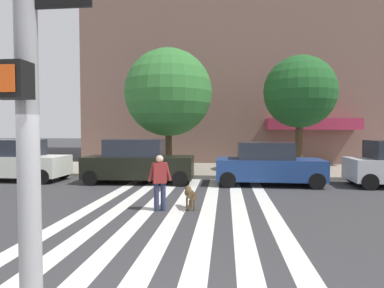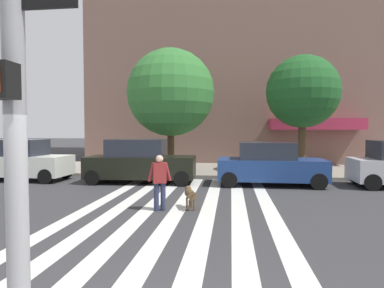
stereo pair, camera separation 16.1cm
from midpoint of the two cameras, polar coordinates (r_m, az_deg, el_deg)
ground_plane at (r=9.75m, az=0.96°, el=-11.63°), size 160.00×160.00×0.00m
sidewalk_far at (r=18.91m, az=3.88°, el=-4.52°), size 80.00×6.00×0.15m
crosswalk_stripes at (r=9.81m, az=-2.01°, el=-11.51°), size 5.85×12.09×0.01m
apartment_block at (r=32.55m, az=23.82°, el=21.74°), size 37.86×16.72×26.47m
parked_car_near_curb at (r=17.40m, az=-28.15°, el=-2.57°), size 4.81×1.97×1.93m
parked_car_behind_first at (r=14.81m, az=-8.80°, el=-3.14°), size 4.89×2.14×1.96m
parked_car_third_in_line at (r=14.37m, az=13.82°, el=-3.54°), size 4.51×2.05×1.85m
street_tree_nearest at (r=17.28m, az=-3.49°, el=8.97°), size 4.59×4.59×6.49m
street_tree_middle at (r=18.10m, az=19.14°, el=8.63°), size 3.79×3.79×6.12m
pedestrian_dog_walker at (r=9.61m, az=-5.24°, el=-6.21°), size 0.69×0.35×1.64m
dog_on_leash at (r=9.86m, az=0.13°, el=-8.82°), size 0.46×0.95×0.65m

